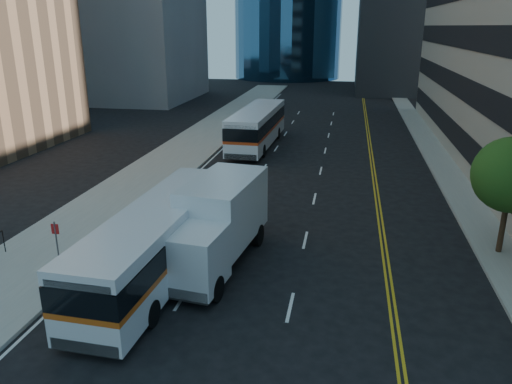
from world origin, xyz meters
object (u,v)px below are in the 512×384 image
street_tree (511,175)px  bus_rear (257,126)px  box_truck (215,224)px  bus_front (159,239)px

street_tree → bus_rear: street_tree is taller
bus_rear → box_truck: size_ratio=1.62×
bus_front → box_truck: (1.90, 1.45, 0.23)m
street_tree → bus_rear: bearing=127.4°
street_tree → box_truck: size_ratio=0.68×
bus_rear → box_truck: (2.20, -21.72, 0.13)m
street_tree → box_truck: bearing=-165.3°
box_truck → street_tree: bearing=21.7°
bus_rear → street_tree: bearing=-51.1°
street_tree → box_truck: street_tree is taller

